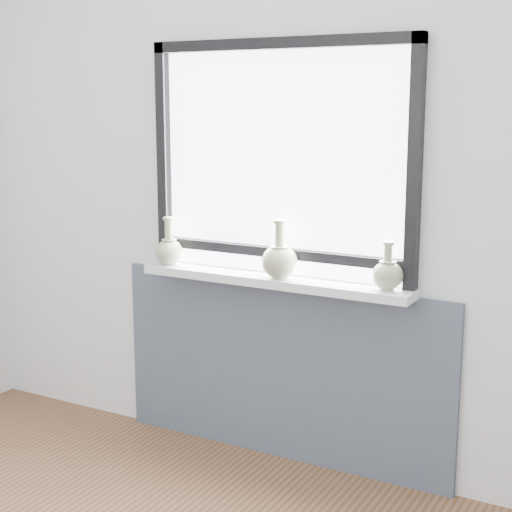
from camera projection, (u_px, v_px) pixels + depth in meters
The scene contains 7 objects.
back_wall at pixel (284, 186), 3.56m from camera, with size 3.60×0.02×2.60m, color silver.
apron_panel at pixel (280, 370), 3.70m from camera, with size 1.70×0.03×0.86m, color #444E5B.
windowsill at pixel (273, 280), 3.55m from camera, with size 1.32×0.18×0.04m, color silver.
window at pixel (280, 155), 3.50m from camera, with size 1.30×0.06×1.05m.
vase_a at pixel (169, 250), 3.79m from camera, with size 0.13×0.13×0.23m.
vase_b at pixel (279, 260), 3.49m from camera, with size 0.16×0.16×0.26m.
vase_c at pixel (388, 274), 3.28m from camera, with size 0.13×0.13×0.21m.
Camera 1 is at (1.62, -1.35, 1.68)m, focal length 55.00 mm.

